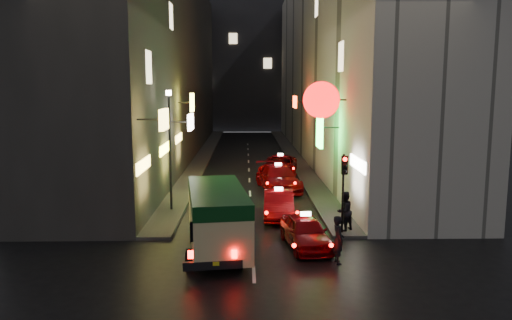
{
  "coord_description": "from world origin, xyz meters",
  "views": [
    {
      "loc": [
        -0.29,
        -12.78,
        6.53
      ],
      "look_at": [
        0.27,
        13.0,
        2.77
      ],
      "focal_mm": 35.0,
      "sensor_mm": 36.0,
      "label": 1
    }
  ],
  "objects": [
    {
      "name": "sidewalk_right",
      "position": [
        4.25,
        34.0,
        0.07
      ],
      "size": [
        1.5,
        52.0,
        0.15
      ],
      "primitive_type": "cube",
      "color": "#423F3D",
      "rests_on": "ground"
    },
    {
      "name": "pedestrian_sidewalk",
      "position": [
        4.14,
        8.87,
        1.16
      ],
      "size": [
        0.89,
        0.85,
        2.02
      ],
      "primitive_type": "imported",
      "rotation": [
        0.0,
        0.0,
        3.84
      ],
      "color": "black",
      "rests_on": "sidewalk_right"
    },
    {
      "name": "lamp_post",
      "position": [
        -4.2,
        13.0,
        3.72
      ],
      "size": [
        0.28,
        0.28,
        6.22
      ],
      "color": "black",
      "rests_on": "sidewalk_left"
    },
    {
      "name": "pedestrian_crossing",
      "position": [
        3.16,
        5.08,
        1.03
      ],
      "size": [
        0.52,
        0.73,
        2.07
      ],
      "primitive_type": "imported",
      "rotation": [
        0.0,
        0.0,
        1.69
      ],
      "color": "black",
      "rests_on": "ground"
    },
    {
      "name": "taxi_near",
      "position": [
        2.17,
        6.98,
        0.77
      ],
      "size": [
        2.66,
        5.09,
        1.71
      ],
      "color": "maroon",
      "rests_on": "ground"
    },
    {
      "name": "taxi_second",
      "position": [
        1.39,
        11.78,
        0.8
      ],
      "size": [
        2.31,
        5.15,
        1.78
      ],
      "color": "maroon",
      "rests_on": "ground"
    },
    {
      "name": "traffic_light",
      "position": [
        4.0,
        8.47,
        2.69
      ],
      "size": [
        0.26,
        0.43,
        3.5
      ],
      "color": "black",
      "rests_on": "sidewalk_right"
    },
    {
      "name": "building_far",
      "position": [
        0.0,
        66.0,
        11.0
      ],
      "size": [
        30.0,
        10.0,
        22.0
      ],
      "primitive_type": "cube",
      "color": "#2E2F33",
      "rests_on": "ground"
    },
    {
      "name": "minibus",
      "position": [
        -1.41,
        6.5,
        1.63
      ],
      "size": [
        2.88,
        6.24,
        2.58
      ],
      "color": "beige",
      "rests_on": "ground"
    },
    {
      "name": "building_right",
      "position": [
        8.0,
        33.99,
        9.0
      ],
      "size": [
        8.27,
        52.0,
        18.0
      ],
      "color": "#ACA89D",
      "rests_on": "ground"
    },
    {
      "name": "building_left",
      "position": [
        -8.0,
        33.99,
        9.0
      ],
      "size": [
        7.44,
        52.0,
        18.0
      ],
      "color": "#353230",
      "rests_on": "ground"
    },
    {
      "name": "taxi_far",
      "position": [
        2.35,
        24.25,
        0.84
      ],
      "size": [
        2.82,
        5.54,
        1.86
      ],
      "color": "maroon",
      "rests_on": "ground"
    },
    {
      "name": "taxi_third",
      "position": [
        1.82,
        18.64,
        0.92
      ],
      "size": [
        3.31,
        6.12,
        2.02
      ],
      "color": "maroon",
      "rests_on": "ground"
    },
    {
      "name": "sidewalk_left",
      "position": [
        -4.25,
        34.0,
        0.07
      ],
      "size": [
        1.5,
        52.0,
        0.15
      ],
      "primitive_type": "cube",
      "color": "#423F3D",
      "rests_on": "ground"
    }
  ]
}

